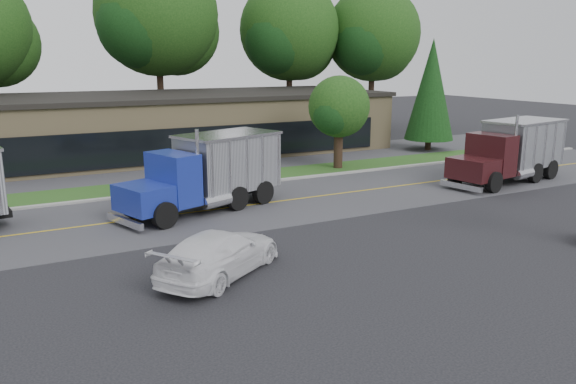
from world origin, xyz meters
name	(u,v)px	position (x,y,z in m)	size (l,w,h in m)	color
ground	(327,272)	(0.00, 0.00, 0.00)	(140.00, 140.00, 0.00)	#2E2E32
road	(225,209)	(0.00, 9.00, 0.00)	(60.00, 8.00, 0.02)	#535358
center_line	(225,209)	(0.00, 9.00, 0.00)	(60.00, 0.12, 0.01)	gold
curb	(196,190)	(0.00, 13.20, 0.00)	(60.00, 0.30, 0.12)	#9E9E99
grass_verge	(185,184)	(0.00, 15.00, 0.00)	(60.00, 3.40, 0.03)	#2E5A1E
far_parking	(161,169)	(0.00, 20.00, 0.00)	(60.00, 7.00, 0.02)	#535358
strip_mall	(164,126)	(2.00, 26.00, 2.00)	(32.00, 12.00, 4.00)	tan
tree_far_c	(159,20)	(4.17, 34.13, 9.92)	(10.90, 10.25, 15.54)	#382619
tree_far_d	(290,35)	(16.15, 33.12, 8.90)	(9.77, 9.20, 13.94)	#382619
tree_far_e	(373,39)	(24.15, 31.11, 8.67)	(9.53, 8.97, 13.59)	#382619
evergreen_right	(431,90)	(20.00, 18.00, 4.53)	(3.63, 3.63, 8.26)	#382619
tree_verge	(339,110)	(10.06, 15.05, 3.66)	(4.04, 3.80, 5.76)	#382619
dump_truck_blue	(210,170)	(-0.54, 9.33, 1.80)	(8.15, 4.87, 3.36)	black
dump_truck_maroon	(512,149)	(16.51, 7.22, 1.80)	(8.24, 3.89, 3.36)	black
rally_car	(220,253)	(-3.12, 1.41, 0.72)	(2.03, 4.99, 1.45)	white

